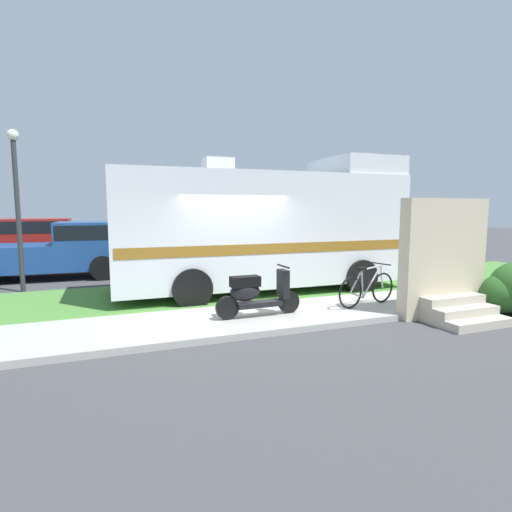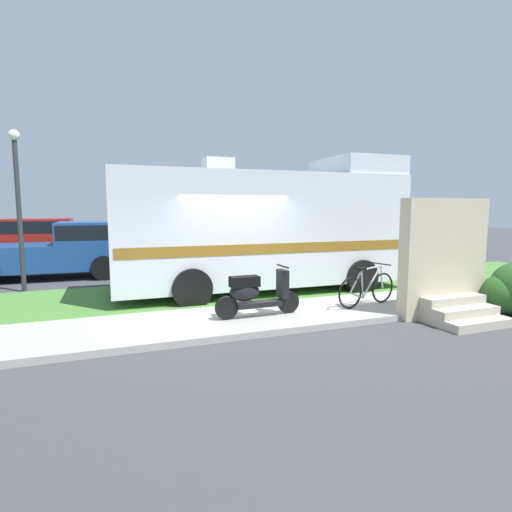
{
  "view_description": "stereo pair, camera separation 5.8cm",
  "coord_description": "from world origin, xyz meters",
  "px_view_note": "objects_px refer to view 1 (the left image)",
  "views": [
    {
      "loc": [
        -2.81,
        -8.37,
        2.2
      ],
      "look_at": [
        0.52,
        0.3,
        1.1
      ],
      "focal_mm": 28.27,
      "sensor_mm": 36.0,
      "label": 1
    },
    {
      "loc": [
        -2.76,
        -8.4,
        2.2
      ],
      "look_at": [
        0.52,
        0.3,
        1.1
      ],
      "focal_mm": 28.27,
      "sensor_mm": 36.0,
      "label": 2
    }
  ],
  "objects_px": {
    "scooter": "(256,293)",
    "pickup_truck_near": "(66,248)",
    "bottle_green": "(416,299)",
    "motorhome_rv": "(264,228)",
    "street_lamp_post": "(17,195)",
    "bicycle": "(367,288)",
    "pickup_truck_far": "(11,241)"
  },
  "relations": [
    {
      "from": "pickup_truck_far",
      "to": "bicycle",
      "type": "bearing_deg",
      "value": -51.23
    },
    {
      "from": "motorhome_rv",
      "to": "pickup_truck_near",
      "type": "relative_size",
      "value": 1.42
    },
    {
      "from": "pickup_truck_near",
      "to": "pickup_truck_far",
      "type": "height_order",
      "value": "pickup_truck_far"
    },
    {
      "from": "scooter",
      "to": "bottle_green",
      "type": "height_order",
      "value": "scooter"
    },
    {
      "from": "scooter",
      "to": "bottle_green",
      "type": "distance_m",
      "value": 3.69
    },
    {
      "from": "motorhome_rv",
      "to": "street_lamp_post",
      "type": "distance_m",
      "value": 6.43
    },
    {
      "from": "motorhome_rv",
      "to": "bottle_green",
      "type": "xyz_separation_m",
      "value": [
        2.4,
        -2.96,
        -1.48
      ]
    },
    {
      "from": "bicycle",
      "to": "pickup_truck_near",
      "type": "distance_m",
      "value": 9.5
    },
    {
      "from": "bicycle",
      "to": "pickup_truck_far",
      "type": "height_order",
      "value": "pickup_truck_far"
    },
    {
      "from": "pickup_truck_near",
      "to": "bottle_green",
      "type": "xyz_separation_m",
      "value": [
        7.47,
        -7.3,
        -0.73
      ]
    },
    {
      "from": "pickup_truck_near",
      "to": "pickup_truck_far",
      "type": "bearing_deg",
      "value": 121.28
    },
    {
      "from": "bicycle",
      "to": "pickup_truck_near",
      "type": "xyz_separation_m",
      "value": [
        -6.35,
        7.04,
        0.45
      ]
    },
    {
      "from": "scooter",
      "to": "pickup_truck_far",
      "type": "distance_m",
      "value": 12.17
    },
    {
      "from": "motorhome_rv",
      "to": "street_lamp_post",
      "type": "bearing_deg",
      "value": 159.86
    },
    {
      "from": "bottle_green",
      "to": "motorhome_rv",
      "type": "bearing_deg",
      "value": 129.09
    },
    {
      "from": "motorhome_rv",
      "to": "scooter",
      "type": "bearing_deg",
      "value": -115.28
    },
    {
      "from": "bicycle",
      "to": "bottle_green",
      "type": "bearing_deg",
      "value": -12.92
    },
    {
      "from": "street_lamp_post",
      "to": "pickup_truck_near",
      "type": "bearing_deg",
      "value": 66.85
    },
    {
      "from": "scooter",
      "to": "pickup_truck_near",
      "type": "bearing_deg",
      "value": 118.47
    },
    {
      "from": "bicycle",
      "to": "street_lamp_post",
      "type": "distance_m",
      "value": 9.0
    },
    {
      "from": "motorhome_rv",
      "to": "scooter",
      "type": "relative_size",
      "value": 4.33
    },
    {
      "from": "bicycle",
      "to": "scooter",
      "type": "bearing_deg",
      "value": 179.33
    },
    {
      "from": "pickup_truck_far",
      "to": "bottle_green",
      "type": "xyz_separation_m",
      "value": [
        9.64,
        -10.87,
        -0.74
      ]
    },
    {
      "from": "pickup_truck_far",
      "to": "street_lamp_post",
      "type": "xyz_separation_m",
      "value": [
        1.26,
        -5.72,
        1.58
      ]
    },
    {
      "from": "motorhome_rv",
      "to": "pickup_truck_near",
      "type": "xyz_separation_m",
      "value": [
        -5.06,
        4.34,
        -0.75
      ]
    },
    {
      "from": "scooter",
      "to": "bottle_green",
      "type": "bearing_deg",
      "value": -4.44
    },
    {
      "from": "street_lamp_post",
      "to": "pickup_truck_far",
      "type": "bearing_deg",
      "value": 102.39
    },
    {
      "from": "pickup_truck_near",
      "to": "bottle_green",
      "type": "distance_m",
      "value": 10.46
    },
    {
      "from": "street_lamp_post",
      "to": "bottle_green",
      "type": "bearing_deg",
      "value": -31.57
    },
    {
      "from": "scooter",
      "to": "street_lamp_post",
      "type": "bearing_deg",
      "value": 134.12
    },
    {
      "from": "bicycle",
      "to": "bottle_green",
      "type": "distance_m",
      "value": 1.17
    },
    {
      "from": "scooter",
      "to": "motorhome_rv",
      "type": "bearing_deg",
      "value": 64.72
    }
  ]
}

